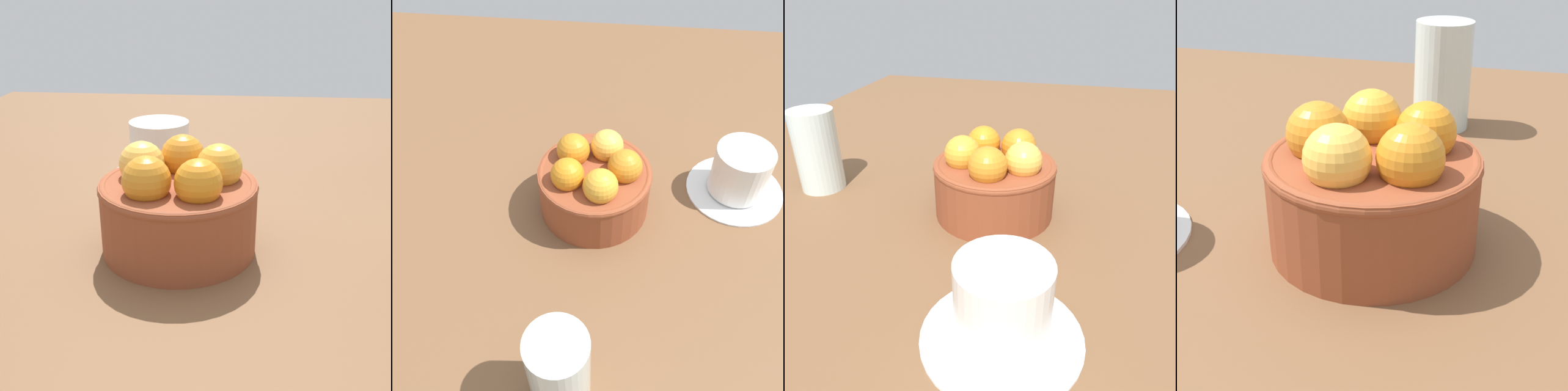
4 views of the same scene
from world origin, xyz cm
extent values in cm
cube|color=brown|center=(0.00, 0.00, -2.32)|extent=(157.41, 106.02, 4.64)
cylinder|color=brown|center=(0.00, 0.00, 3.56)|extent=(15.24, 15.24, 7.13)
torus|color=brown|center=(0.00, 0.00, 6.73)|extent=(15.44, 15.44, 1.00)
sphere|color=orange|center=(3.30, 2.22, 8.38)|extent=(4.39, 4.39, 4.39)
sphere|color=gold|center=(-1.09, 3.82, 8.38)|extent=(4.55, 4.55, 4.55)
sphere|color=orange|center=(-3.97, 0.14, 8.38)|extent=(4.60, 4.60, 4.60)
sphere|color=#F9B948|center=(-1.36, -3.73, 8.38)|extent=(4.50, 4.50, 4.50)
sphere|color=orange|center=(3.13, -2.45, 8.38)|extent=(4.50, 4.50, 4.50)
cylinder|color=white|center=(-20.37, -5.15, 0.30)|extent=(14.03, 14.03, 0.60)
cylinder|color=white|center=(-20.37, -5.15, 4.22)|extent=(8.08, 8.08, 7.24)
cylinder|color=silver|center=(1.00, 26.15, 5.85)|extent=(6.22, 6.22, 11.70)
camera|label=1|loc=(43.50, 5.68, 24.02)|focal=45.14mm
camera|label=2|loc=(-3.57, 42.67, 50.45)|focal=42.13mm
camera|label=3|loc=(-43.85, -9.20, 26.68)|focal=35.93mm
camera|label=4|loc=(9.28, -35.04, 22.89)|focal=52.07mm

